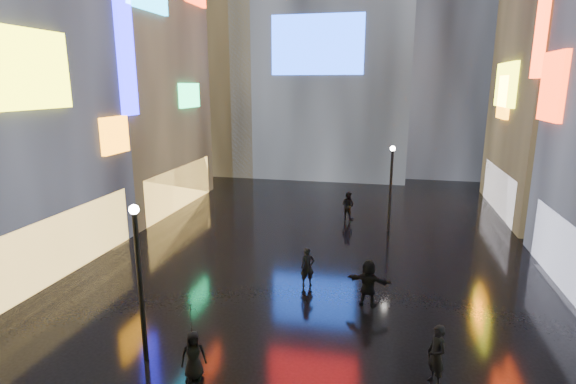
% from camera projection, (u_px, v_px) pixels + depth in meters
% --- Properties ---
extents(ground, '(140.00, 140.00, 0.00)m').
position_uv_depth(ground, '(320.00, 248.00, 24.53)').
color(ground, black).
rests_on(ground, ground).
extents(building_left_far, '(10.28, 12.00, 22.00)m').
position_uv_depth(building_left_far, '(107.00, 50.00, 31.05)').
color(building_left_far, black).
rests_on(building_left_far, ground).
extents(tower_flank_left, '(10.00, 10.00, 26.00)m').
position_uv_depth(tower_flank_left, '(218.00, 41.00, 45.34)').
color(tower_flank_left, black).
rests_on(tower_flank_left, ground).
extents(lamp_near, '(0.30, 0.30, 5.20)m').
position_uv_depth(lamp_near, '(139.00, 275.00, 13.87)').
color(lamp_near, black).
rests_on(lamp_near, ground).
extents(lamp_far, '(0.30, 0.30, 5.20)m').
position_uv_depth(lamp_far, '(391.00, 184.00, 26.62)').
color(lamp_far, black).
rests_on(lamp_far, ground).
extents(pedestrian_4, '(0.89, 0.78, 1.54)m').
position_uv_depth(pedestrian_4, '(193.00, 355.00, 13.47)').
color(pedestrian_4, black).
rests_on(pedestrian_4, ground).
extents(pedestrian_5, '(1.85, 0.83, 1.93)m').
position_uv_depth(pedestrian_5, '(368.00, 283.00, 17.90)').
color(pedestrian_5, black).
rests_on(pedestrian_5, ground).
extents(pedestrian_6, '(0.74, 0.64, 1.72)m').
position_uv_depth(pedestrian_6, '(307.00, 267.00, 19.73)').
color(pedestrian_6, black).
rests_on(pedestrian_6, ground).
extents(pedestrian_7, '(1.10, 1.02, 1.83)m').
position_uv_depth(pedestrian_7, '(348.00, 205.00, 29.61)').
color(pedestrian_7, black).
rests_on(pedestrian_7, ground).
extents(umbrella_2, '(1.42, 1.41, 0.94)m').
position_uv_depth(umbrella_2, '(191.00, 318.00, 13.18)').
color(umbrella_2, black).
rests_on(umbrella_2, pedestrian_4).
extents(pedestrian_8, '(0.74, 0.83, 1.90)m').
position_uv_depth(pedestrian_8, '(436.00, 355.00, 13.15)').
color(pedestrian_8, black).
rests_on(pedestrian_8, ground).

